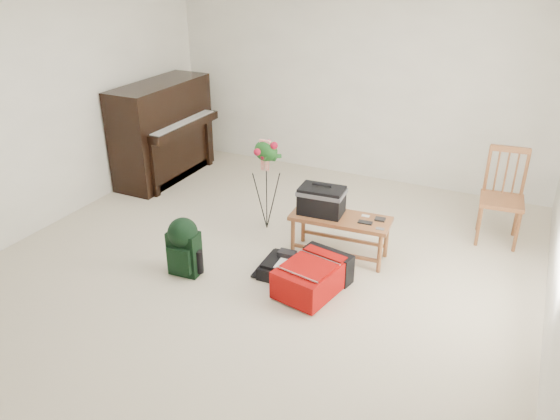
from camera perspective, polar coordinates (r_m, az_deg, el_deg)
The scene contains 10 objects.
floor at distance 5.21m, azimuth -2.60°, elevation -6.36°, with size 5.00×5.50×0.01m, color beige.
wall_back at distance 7.12m, azimuth 7.97°, elevation 13.20°, with size 5.00×0.04×2.50m, color white.
wall_left at distance 6.22m, azimuth -23.91°, elevation 9.44°, with size 0.04×5.50×2.50m, color white.
piano at distance 7.29m, azimuth -12.05°, elevation 7.89°, with size 0.71×1.50×1.25m.
bench at distance 5.28m, azimuth 5.03°, elevation 0.49°, with size 0.98×0.45×0.74m.
dining_chair at distance 5.99m, azimuth 22.23°, elevation 1.21°, with size 0.46×0.46×0.97m.
red_suitcase at distance 4.89m, azimuth 3.64°, elevation -6.65°, with size 0.57×0.75×0.29m.
black_duffel at distance 5.10m, azimuth 1.00°, elevation -6.08°, with size 0.53×0.43×0.21m.
green_backpack at distance 5.09m, azimuth -10.05°, elevation -3.51°, with size 0.30×0.28×0.57m.
flower_stand at distance 5.76m, azimuth -1.43°, elevation 2.60°, with size 0.34×0.34×1.03m.
Camera 1 is at (2.13, -3.87, 2.77)m, focal length 35.00 mm.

